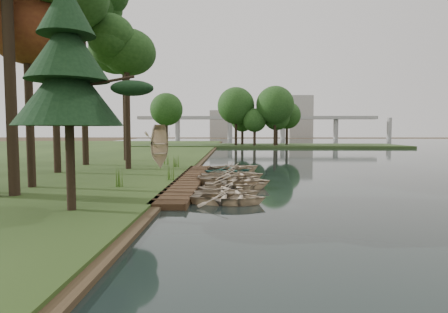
{
  "coord_description": "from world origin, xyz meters",
  "views": [
    {
      "loc": [
        1.01,
        -22.47,
        3.2
      ],
      "look_at": [
        0.46,
        1.26,
        1.54
      ],
      "focal_mm": 30.0,
      "sensor_mm": 36.0,
      "label": 1
    }
  ],
  "objects_px": {
    "rowboat_2": "(229,186)",
    "pine_tree": "(68,68)",
    "rowboat_0": "(228,196)",
    "rowboat_1": "(228,191)",
    "boardwalk": "(190,181)",
    "stored_rowboat": "(160,164)"
  },
  "relations": [
    {
      "from": "rowboat_1",
      "to": "pine_tree",
      "type": "distance_m",
      "value": 8.49
    },
    {
      "from": "rowboat_2",
      "to": "pine_tree",
      "type": "distance_m",
      "value": 9.33
    },
    {
      "from": "rowboat_2",
      "to": "pine_tree",
      "type": "bearing_deg",
      "value": 109.09
    },
    {
      "from": "stored_rowboat",
      "to": "rowboat_0",
      "type": "bearing_deg",
      "value": -113.44
    },
    {
      "from": "boardwalk",
      "to": "stored_rowboat",
      "type": "height_order",
      "value": "stored_rowboat"
    },
    {
      "from": "boardwalk",
      "to": "rowboat_2",
      "type": "xyz_separation_m",
      "value": [
        2.44,
        -3.72,
        0.22
      ]
    },
    {
      "from": "rowboat_0",
      "to": "stored_rowboat",
      "type": "xyz_separation_m",
      "value": [
        -5.37,
        12.29,
        0.26
      ]
    },
    {
      "from": "rowboat_1",
      "to": "rowboat_2",
      "type": "xyz_separation_m",
      "value": [
        0.05,
        1.56,
        0.0
      ]
    },
    {
      "from": "stored_rowboat",
      "to": "pine_tree",
      "type": "relative_size",
      "value": 0.41
    },
    {
      "from": "boardwalk",
      "to": "pine_tree",
      "type": "bearing_deg",
      "value": -109.8
    },
    {
      "from": "rowboat_0",
      "to": "pine_tree",
      "type": "distance_m",
      "value": 8.01
    },
    {
      "from": "rowboat_2",
      "to": "boardwalk",
      "type": "bearing_deg",
      "value": 9.07
    },
    {
      "from": "rowboat_0",
      "to": "rowboat_1",
      "type": "bearing_deg",
      "value": 9.43
    },
    {
      "from": "rowboat_2",
      "to": "rowboat_0",
      "type": "bearing_deg",
      "value": 155.47
    },
    {
      "from": "boardwalk",
      "to": "rowboat_2",
      "type": "distance_m",
      "value": 4.45
    },
    {
      "from": "rowboat_2",
      "to": "pine_tree",
      "type": "xyz_separation_m",
      "value": [
        -5.71,
        -5.38,
        5.04
      ]
    },
    {
      "from": "pine_tree",
      "to": "rowboat_0",
      "type": "bearing_deg",
      "value": 23.93
    },
    {
      "from": "rowboat_1",
      "to": "stored_rowboat",
      "type": "bearing_deg",
      "value": 15.67
    },
    {
      "from": "rowboat_2",
      "to": "stored_rowboat",
      "type": "relative_size",
      "value": 0.94
    },
    {
      "from": "boardwalk",
      "to": "rowboat_1",
      "type": "distance_m",
      "value": 5.79
    },
    {
      "from": "rowboat_0",
      "to": "rowboat_1",
      "type": "xyz_separation_m",
      "value": [
        -0.03,
        1.3,
        -0.01
      ]
    },
    {
      "from": "boardwalk",
      "to": "stored_rowboat",
      "type": "bearing_deg",
      "value": 117.23
    }
  ]
}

